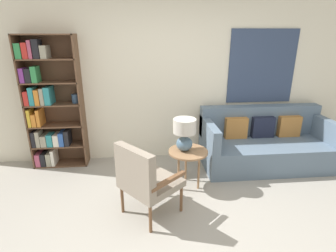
# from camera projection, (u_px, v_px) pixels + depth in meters

# --- Properties ---
(ground_plane) EXTENTS (14.00, 14.00, 0.00)m
(ground_plane) POSITION_uv_depth(u_px,v_px,m) (186.00, 239.00, 2.72)
(ground_plane) COLOR #9E998E
(wall_back) EXTENTS (6.40, 0.08, 2.70)m
(wall_back) POSITION_uv_depth(u_px,v_px,m) (170.00, 78.00, 4.18)
(wall_back) COLOR silver
(wall_back) RESTS_ON ground_plane
(bookshelf) EXTENTS (0.82, 0.30, 2.02)m
(bookshelf) POSITION_uv_depth(u_px,v_px,m) (48.00, 107.00, 3.97)
(bookshelf) COLOR brown
(bookshelf) RESTS_ON ground_plane
(armchair) EXTENTS (0.81, 0.81, 0.90)m
(armchair) POSITION_uv_depth(u_px,v_px,m) (144.00, 177.00, 2.90)
(armchair) COLOR brown
(armchair) RESTS_ON ground_plane
(couch) EXTENTS (1.99, 0.91, 0.90)m
(couch) POSITION_uv_depth(u_px,v_px,m) (264.00, 144.00, 4.22)
(couch) COLOR slate
(couch) RESTS_ON ground_plane
(side_table) EXTENTS (0.53, 0.53, 0.54)m
(side_table) POSITION_uv_depth(u_px,v_px,m) (188.00, 155.00, 3.52)
(side_table) COLOR #99704C
(side_table) RESTS_ON ground_plane
(table_lamp) EXTENTS (0.30, 0.30, 0.44)m
(table_lamp) POSITION_uv_depth(u_px,v_px,m) (185.00, 132.00, 3.43)
(table_lamp) COLOR slate
(table_lamp) RESTS_ON side_table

